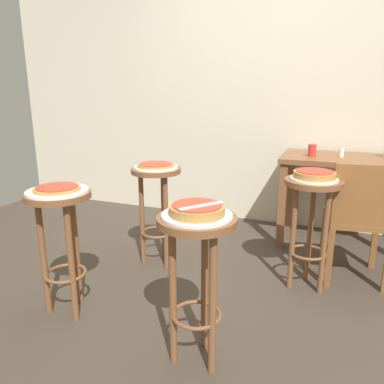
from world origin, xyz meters
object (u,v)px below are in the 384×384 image
(stool_middle, at_px, (61,227))
(serving_plate_leftside, at_px, (156,167))
(cup_near_edge, at_px, (312,150))
(serving_plate_rear, at_px, (314,179))
(pizza_leftside, at_px, (156,165))
(stool_foreground, at_px, (197,259))
(condiment_shaker, at_px, (342,153))
(pizza_server_knife, at_px, (202,206))
(serving_plate_middle, at_px, (57,191))
(pizza_middle, at_px, (57,188))
(wooden_chair, at_px, (359,218))
(pizza_foreground, at_px, (197,209))
(dining_table, at_px, (348,173))
(pizza_rear, at_px, (314,174))
(stool_rear, at_px, (311,211))
(serving_plate_foreground, at_px, (197,216))
(stool_leftside, at_px, (157,195))

(stool_middle, bearing_deg, serving_plate_leftside, 75.17)
(stool_middle, height_order, cup_near_edge, cup_near_edge)
(serving_plate_rear, bearing_deg, pizza_leftside, -178.38)
(stool_foreground, relative_size, condiment_shaker, 10.13)
(serving_plate_leftside, bearing_deg, pizza_leftside, 0.00)
(serving_plate_leftside, relative_size, pizza_server_knife, 1.46)
(serving_plate_middle, relative_size, pizza_middle, 1.34)
(pizza_leftside, bearing_deg, wooden_chair, 9.20)
(condiment_shaker, bearing_deg, wooden_chair, -77.14)
(pizza_foreground, bearing_deg, pizza_middle, 172.60)
(serving_plate_middle, bearing_deg, serving_plate_rear, 32.30)
(serving_plate_middle, height_order, pizza_server_knife, pizza_server_knife)
(pizza_foreground, distance_m, pizza_server_knife, 0.04)
(pizza_leftside, relative_size, pizza_server_knife, 1.23)
(pizza_leftside, distance_m, serving_plate_rear, 1.10)
(cup_near_edge, bearing_deg, pizza_server_knife, -100.91)
(stool_foreground, bearing_deg, serving_plate_leftside, 125.92)
(cup_near_edge, relative_size, pizza_server_knife, 0.46)
(pizza_middle, xyz_separation_m, pizza_leftside, (0.21, 0.80, 0.00))
(wooden_chair, bearing_deg, cup_near_edge, 122.19)
(serving_plate_rear, bearing_deg, condiment_shaker, 79.46)
(pizza_middle, bearing_deg, dining_table, 47.89)
(pizza_rear, distance_m, wooden_chair, 0.48)
(stool_rear, bearing_deg, serving_plate_foreground, -115.04)
(pizza_middle, height_order, dining_table, pizza_middle)
(pizza_middle, xyz_separation_m, wooden_chair, (1.61, 1.02, -0.30))
(serving_plate_rear, relative_size, pizza_rear, 1.15)
(stool_rear, xyz_separation_m, dining_table, (0.22, 0.87, 0.09))
(stool_rear, bearing_deg, stool_middle, -147.70)
(pizza_foreground, height_order, wooden_chair, wooden_chair)
(pizza_leftside, xyz_separation_m, wooden_chair, (1.40, 0.23, -0.30))
(serving_plate_middle, bearing_deg, serving_plate_leftside, 75.17)
(pizza_foreground, xyz_separation_m, cup_near_edge, (0.37, 1.73, 0.03))
(serving_plate_rear, bearing_deg, pizza_server_knife, -113.08)
(pizza_middle, bearing_deg, pizza_foreground, -7.40)
(cup_near_edge, bearing_deg, stool_foreground, -101.99)
(pizza_middle, height_order, stool_leftside, pizza_middle)
(stool_middle, distance_m, wooden_chair, 1.91)
(stool_foreground, bearing_deg, dining_table, 69.92)
(stool_middle, distance_m, stool_rear, 1.55)
(cup_near_edge, bearing_deg, stool_rear, -84.79)
(serving_plate_middle, relative_size, pizza_server_knife, 1.55)
(serving_plate_middle, bearing_deg, wooden_chair, 32.43)
(serving_plate_foreground, xyz_separation_m, stool_middle, (-0.87, 0.11, -0.21))
(serving_plate_leftside, distance_m, pizza_leftside, 0.02)
(stool_rear, relative_size, condiment_shaker, 10.13)
(cup_near_edge, bearing_deg, stool_middle, -127.42)
(dining_table, bearing_deg, condiment_shaker, -155.79)
(stool_leftside, bearing_deg, cup_near_edge, 38.64)
(stool_rear, bearing_deg, wooden_chair, 32.99)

